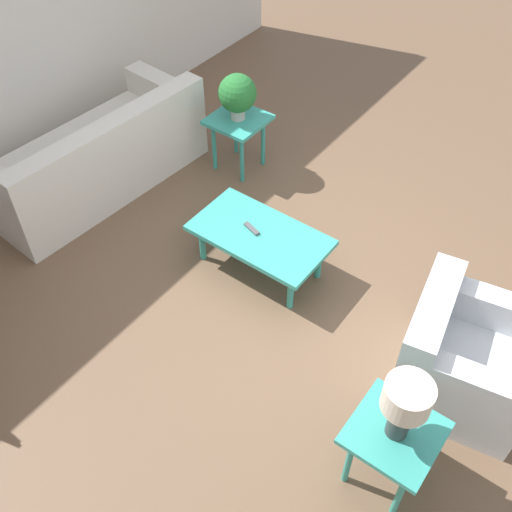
{
  "coord_description": "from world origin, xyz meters",
  "views": [
    {
      "loc": [
        -1.54,
        2.62,
        3.62
      ],
      "look_at": [
        0.22,
        0.26,
        0.55
      ],
      "focal_mm": 42.0,
      "sensor_mm": 36.0,
      "label": 1
    }
  ],
  "objects": [
    {
      "name": "ground_plane",
      "position": [
        0.0,
        0.0,
        0.0
      ],
      "size": [
        14.0,
        14.0,
        0.0
      ],
      "primitive_type": "plane",
      "color": "brown"
    },
    {
      "name": "wall_right",
      "position": [
        3.06,
        0.0,
        1.35
      ],
      "size": [
        0.12,
        7.2,
        2.7
      ],
      "color": "silver",
      "rests_on": "ground_plane"
    },
    {
      "name": "sofa",
      "position": [
        2.26,
        -0.05,
        0.31
      ],
      "size": [
        1.03,
        2.11,
        0.81
      ],
      "rotation": [
        0.0,
        0.0,
        1.5
      ],
      "color": "silver",
      "rests_on": "ground_plane"
    },
    {
      "name": "armchair",
      "position": [
        -1.28,
        0.03,
        0.32
      ],
      "size": [
        0.93,
        0.94,
        0.79
      ],
      "rotation": [
        0.0,
        0.0,
        -1.39
      ],
      "color": "silver",
      "rests_on": "ground_plane"
    },
    {
      "name": "coffee_table",
      "position": [
        0.43,
        -0.09,
        0.34
      ],
      "size": [
        1.08,
        0.59,
        0.38
      ],
      "color": "teal",
      "rests_on": "ground_plane"
    },
    {
      "name": "side_table_plant",
      "position": [
        1.4,
        -1.06,
        0.45
      ],
      "size": [
        0.5,
        0.5,
        0.54
      ],
      "color": "teal",
      "rests_on": "ground_plane"
    },
    {
      "name": "side_table_lamp",
      "position": [
        -1.21,
        0.87,
        0.45
      ],
      "size": [
        0.5,
        0.5,
        0.54
      ],
      "color": "teal",
      "rests_on": "ground_plane"
    },
    {
      "name": "potted_plant",
      "position": [
        1.4,
        -1.06,
        0.79
      ],
      "size": [
        0.35,
        0.35,
        0.43
      ],
      "color": "#B2ADA3",
      "rests_on": "side_table_plant"
    },
    {
      "name": "table_lamp",
      "position": [
        -1.21,
        0.87,
        0.85
      ],
      "size": [
        0.27,
        0.27,
        0.46
      ],
      "color": "#333333",
      "rests_on": "side_table_lamp"
    },
    {
      "name": "remote_control",
      "position": [
        0.51,
        -0.08,
        0.39
      ],
      "size": [
        0.16,
        0.08,
        0.02
      ],
      "color": "#4C4C51",
      "rests_on": "coffee_table"
    }
  ]
}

